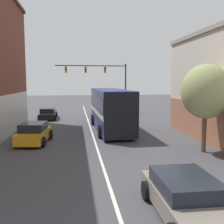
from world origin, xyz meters
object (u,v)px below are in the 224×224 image
traffic_signal_gantry (102,76)px  street_tree_near (206,92)px  hatchback_foreground (187,198)px  parked_car_left_mid (48,114)px  parked_car_left_near (34,133)px  bus (110,107)px

traffic_signal_gantry → street_tree_near: size_ratio=1.81×
street_tree_near → hatchback_foreground: bearing=-120.4°
parked_car_left_mid → parked_car_left_near: bearing=-178.9°
traffic_signal_gantry → parked_car_left_mid: bearing=-143.2°
hatchback_foreground → parked_car_left_mid: parked_car_left_mid is taller
parked_car_left_near → traffic_signal_gantry: traffic_signal_gantry is taller
hatchback_foreground → parked_car_left_mid: size_ratio=1.06×
hatchback_foreground → street_tree_near: 8.77m
parked_car_left_near → street_tree_near: bearing=-103.7°
parked_car_left_mid → street_tree_near: street_tree_near is taller
hatchback_foreground → traffic_signal_gantry: (0.20, 27.81, 4.36)m
traffic_signal_gantry → street_tree_near: 21.12m
bus → parked_car_left_near: 7.29m
street_tree_near → parked_car_left_near: bearing=160.2°
parked_car_left_near → street_tree_near: (10.44, -3.77, 2.93)m
parked_car_left_mid → street_tree_near: bearing=-145.8°
bus → street_tree_near: (4.60, -7.92, 1.63)m
parked_car_left_near → hatchback_foreground: bearing=-143.9°
bus → parked_car_left_near: bearing=124.2°
traffic_signal_gantry → street_tree_near: bearing=-79.1°
bus → street_tree_near: size_ratio=1.93×
bus → parked_car_left_near: (-5.84, -4.16, -1.30)m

